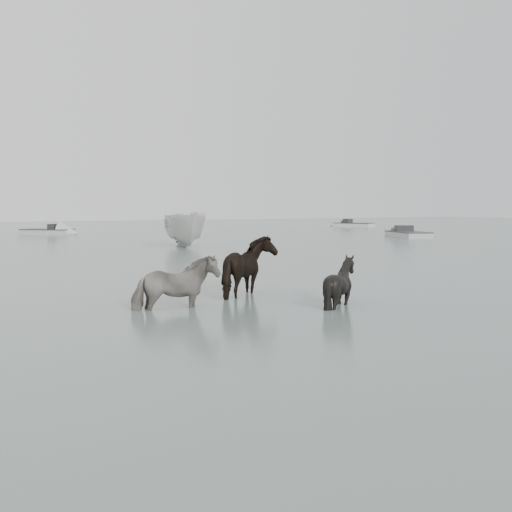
{
  "coord_description": "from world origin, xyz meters",
  "views": [
    {
      "loc": [
        -7.97,
        -12.07,
        2.09
      ],
      "look_at": [
        -1.93,
        0.02,
        1.0
      ],
      "focal_mm": 45.0,
      "sensor_mm": 36.0,
      "label": 1
    }
  ],
  "objects": [
    {
      "name": "ground",
      "position": [
        0.0,
        0.0,
        0.0
      ],
      "size": [
        140.0,
        140.0,
        0.0
      ],
      "primitive_type": "plane",
      "color": "#505F58",
      "rests_on": "ground"
    },
    {
      "name": "pony_pinto",
      "position": [
        -3.74,
        0.02,
        0.72
      ],
      "size": [
        1.73,
        0.84,
        1.44
      ],
      "primitive_type": "imported",
      "rotation": [
        0.0,
        0.0,
        1.54
      ],
      "color": "black",
      "rests_on": "ground"
    },
    {
      "name": "pony_dark",
      "position": [
        -1.52,
        1.09,
        0.79
      ],
      "size": [
        1.88,
        1.99,
        1.59
      ],
      "primitive_type": "imported",
      "rotation": [
        0.0,
        0.0,
        1.15
      ],
      "color": "black",
      "rests_on": "ground"
    },
    {
      "name": "pony_black",
      "position": [
        -0.51,
        -1.05,
        0.68
      ],
      "size": [
        1.33,
        1.21,
        1.37
      ],
      "primitive_type": "imported",
      "rotation": [
        0.0,
        0.0,
        1.49
      ],
      "color": "black",
      "rests_on": "ground"
    },
    {
      "name": "boat_small",
      "position": [
        3.04,
        17.84,
        0.94
      ],
      "size": [
        2.67,
        5.09,
        1.87
      ],
      "primitive_type": "imported",
      "rotation": [
        0.0,
        0.0,
        -0.18
      ],
      "color": "silver",
      "rests_on": "ground"
    },
    {
      "name": "skiff_port",
      "position": [
        18.63,
        19.72,
        0.38
      ],
      "size": [
        3.0,
        5.53,
        0.75
      ],
      "primitive_type": null,
      "rotation": [
        0.0,
        0.0,
        1.29
      ],
      "color": "#A5A8A5",
      "rests_on": "ground"
    },
    {
      "name": "skiff_mid",
      "position": [
        -1.09,
        34.01,
        0.38
      ],
      "size": [
        4.67,
        4.23,
        0.75
      ],
      "primitive_type": null,
      "rotation": [
        0.0,
        0.0,
        -0.69
      ],
      "color": "#ADAFAC",
      "rests_on": "ground"
    },
    {
      "name": "skiff_star",
      "position": [
        26.56,
        36.85,
        0.38
      ],
      "size": [
        3.89,
        5.02,
        0.75
      ],
      "primitive_type": null,
      "rotation": [
        0.0,
        0.0,
        2.11
      ],
      "color": "beige",
      "rests_on": "ground"
    }
  ]
}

